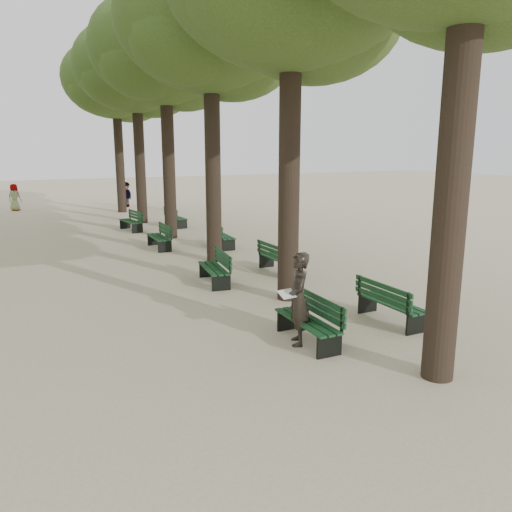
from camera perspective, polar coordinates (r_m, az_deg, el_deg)
name	(u,v)px	position (r m, az deg, el deg)	size (l,w,h in m)	color
ground	(298,350)	(9.67, 4.83, -10.70)	(120.00, 120.00, 0.00)	beige
tree_central_2	(210,21)	(17.22, -5.24, 25.21)	(6.00, 6.00, 9.95)	#33261C
tree_central_3	(165,49)	(21.85, -10.41, 22.26)	(6.00, 6.00, 9.95)	#33261C
tree_central_4	(135,67)	(26.61, -13.63, 20.26)	(6.00, 6.00, 9.95)	#33261C
tree_central_5	(115,79)	(31.45, -15.81, 18.84)	(6.00, 6.00, 9.95)	#33261C
bench_left_0	(307,329)	(9.96, 5.89, -8.34)	(0.62, 1.82, 0.92)	black
bench_left_1	(214,274)	(14.17, -4.81, -2.08)	(0.81, 1.86, 0.92)	black
bench_left_2	(159,242)	(19.43, -11.01, 1.62)	(0.59, 1.81, 0.92)	black
bench_left_3	(131,225)	(24.01, -14.10, 3.46)	(0.81, 1.86, 0.92)	black
bench_right_0	(391,311)	(11.40, 15.14, -6.03)	(0.57, 1.80, 0.92)	black
bench_right_1	(279,264)	(15.40, 2.59, -0.90)	(0.58, 1.80, 0.92)	black
bench_right_2	(222,240)	(19.42, -3.93, 1.81)	(0.68, 1.83, 0.92)	black
bench_right_3	(176,221)	(24.86, -9.14, 3.96)	(0.70, 1.84, 0.92)	black
man_with_map	(298,299)	(9.68, 4.87, -4.91)	(0.75, 0.82, 1.83)	black
pedestrian_d	(15,197)	(34.36, -25.88, 6.06)	(0.81, 0.33, 1.65)	#262628
pedestrian_b	(126,195)	(33.99, -14.61, 6.82)	(1.06, 0.33, 1.64)	#262628
pedestrian_c	(169,196)	(31.81, -9.95, 6.82)	(1.05, 0.36, 1.79)	#262628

